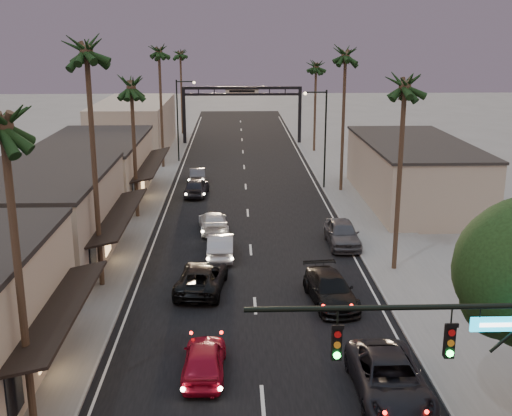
{
  "coord_description": "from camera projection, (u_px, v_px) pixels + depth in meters",
  "views": [
    {
      "loc": [
        -1.01,
        -12.23,
        13.97
      ],
      "look_at": [
        0.4,
        29.39,
        2.5
      ],
      "focal_mm": 45.0,
      "sensor_mm": 36.0,
      "label": 1
    }
  ],
  "objects": [
    {
      "name": "palm_rb",
      "position": [
        346.0,
        51.0,
        54.9
      ],
      "size": [
        3.2,
        3.2,
        14.2
      ],
      "color": "#38281C",
      "rests_on": "ground"
    },
    {
      "name": "palm_ra",
      "position": [
        405.0,
        78.0,
        35.89
      ],
      "size": [
        3.2,
        3.2,
        13.2
      ],
      "color": "#38281C",
      "rests_on": "ground"
    },
    {
      "name": "streetlight_right",
      "position": [
        322.0,
        131.0,
        57.69
      ],
      "size": [
        2.13,
        0.3,
        9.0
      ],
      "color": "black",
      "rests_on": "ground"
    },
    {
      "name": "road",
      "position": [
        246.0,
        189.0,
        58.88
      ],
      "size": [
        14.0,
        120.0,
        0.02
      ],
      "primitive_type": "cube",
      "color": "black",
      "rests_on": "ground"
    },
    {
      "name": "traffic_signal",
      "position": [
        472.0,
        356.0,
        18.21
      ],
      "size": [
        8.51,
        0.22,
        7.8
      ],
      "color": "black",
      "rests_on": "ground"
    },
    {
      "name": "palm_ld",
      "position": [
        159.0,
        48.0,
        64.94
      ],
      "size": [
        3.2,
        3.2,
        14.2
      ],
      "color": "#38281C",
      "rests_on": "ground"
    },
    {
      "name": "palm_lb",
      "position": [
        86.0,
        44.0,
        32.88
      ],
      "size": [
        3.2,
        3.2,
        15.2
      ],
      "color": "#38281C",
      "rests_on": "ground"
    },
    {
      "name": "oncoming_white",
      "position": [
        213.0,
        222.0,
        46.3
      ],
      "size": [
        2.45,
        5.03,
        1.41
      ],
      "primitive_type": "imported",
      "rotation": [
        0.0,
        0.0,
        3.24
      ],
      "color": "silver",
      "rests_on": "ground"
    },
    {
      "name": "curbside_grey",
      "position": [
        342.0,
        233.0,
        43.16
      ],
      "size": [
        2.07,
        5.07,
        1.72
      ],
      "primitive_type": "imported",
      "rotation": [
        0.0,
        0.0,
        0.01
      ],
      "color": "#424347",
      "rests_on": "ground"
    },
    {
      "name": "curbside_near",
      "position": [
        389.0,
        379.0,
        25.14
      ],
      "size": [
        2.74,
        5.91,
        1.64
      ],
      "primitive_type": "imported",
      "rotation": [
        0.0,
        0.0,
        0.0
      ],
      "color": "black",
      "rests_on": "ground"
    },
    {
      "name": "palm_la",
      "position": [
        1.0,
        112.0,
        20.87
      ],
      "size": [
        3.2,
        3.2,
        13.2
      ],
      "color": "#38281C",
      "rests_on": "ground"
    },
    {
      "name": "storefront_far",
      "position": [
        95.0,
        170.0,
        54.9
      ],
      "size": [
        8.0,
        16.0,
        5.0
      ],
      "primitive_type": "cube",
      "color": "#C5B496",
      "rests_on": "ground"
    },
    {
      "name": "oncoming_silver",
      "position": [
        221.0,
        246.0,
        41.01
      ],
      "size": [
        1.62,
        4.6,
        1.51
      ],
      "primitive_type": "imported",
      "rotation": [
        0.0,
        0.0,
        3.14
      ],
      "color": "#9D9EA2",
      "rests_on": "ground"
    },
    {
      "name": "sidewalk_left",
      "position": [
        151.0,
        173.0,
        65.3
      ],
      "size": [
        5.0,
        92.0,
        0.12
      ],
      "primitive_type": "cube",
      "color": "slate",
      "rests_on": "ground"
    },
    {
      "name": "oncoming_grey_far",
      "position": [
        197.0,
        175.0,
        61.73
      ],
      "size": [
        1.8,
        4.19,
        1.34
      ],
      "primitive_type": "imported",
      "rotation": [
        0.0,
        0.0,
        3.24
      ],
      "color": "#434347",
      "rests_on": "ground"
    },
    {
      "name": "curbside_black",
      "position": [
        331.0,
        289.0,
        34.0
      ],
      "size": [
        2.78,
        5.52,
        1.54
      ],
      "primitive_type": "imported",
      "rotation": [
        0.0,
        0.0,
        0.12
      ],
      "color": "black",
      "rests_on": "ground"
    },
    {
      "name": "palm_far",
      "position": [
        180.0,
        51.0,
        87.37
      ],
      "size": [
        3.2,
        3.2,
        13.2
      ],
      "color": "#38281C",
      "rests_on": "ground"
    },
    {
      "name": "arch",
      "position": [
        242.0,
        100.0,
        81.5
      ],
      "size": [
        15.2,
        0.4,
        7.27
      ],
      "color": "black",
      "rests_on": "ground"
    },
    {
      "name": "palm_lc",
      "position": [
        131.0,
        81.0,
        47.15
      ],
      "size": [
        3.2,
        3.2,
        12.2
      ],
      "color": "#38281C",
      "rests_on": "ground"
    },
    {
      "name": "storefront_dist",
      "position": [
        135.0,
        126.0,
        76.93
      ],
      "size": [
        8.0,
        20.0,
        6.0
      ],
      "primitive_type": "cube",
      "color": "#A79D86",
      "rests_on": "ground"
    },
    {
      "name": "palm_rc",
      "position": [
        316.0,
        63.0,
        74.69
      ],
      "size": [
        3.2,
        3.2,
        12.2
      ],
      "color": "#38281C",
      "rests_on": "ground"
    },
    {
      "name": "oncoming_pickup",
      "position": [
        202.0,
        278.0,
        35.68
      ],
      "size": [
        3.07,
        5.62,
        1.49
      ],
      "primitive_type": "imported",
      "rotation": [
        0.0,
        0.0,
        3.03
      ],
      "color": "black",
      "rests_on": "ground"
    },
    {
      "name": "streetlight_left",
      "position": [
        180.0,
        114.0,
        69.77
      ],
      "size": [
        2.13,
        0.3,
        9.0
      ],
      "color": "black",
      "rests_on": "ground"
    },
    {
      "name": "ground",
      "position": [
        247.0,
        203.0,
        54.06
      ],
      "size": [
        200.0,
        200.0,
        0.0
      ],
      "primitive_type": "plane",
      "color": "slate",
      "rests_on": "ground"
    },
    {
      "name": "sidewalk_right",
      "position": [
        337.0,
        172.0,
        65.92
      ],
      "size": [
        5.0,
        92.0,
        0.12
      ],
      "primitive_type": "cube",
      "color": "slate",
      "rests_on": "ground"
    },
    {
      "name": "storefront_mid",
      "position": [
        40.0,
        221.0,
        39.42
      ],
      "size": [
        8.0,
        14.0,
        5.5
      ],
      "primitive_type": "cube",
      "color": "#A79D86",
      "rests_on": "ground"
    },
    {
      "name": "oncoming_dgrey",
      "position": [
        196.0,
        187.0,
        56.41
      ],
      "size": [
        2.29,
        4.8,
        1.59
      ],
      "primitive_type": "imported",
      "rotation": [
        0.0,
        0.0,
        3.05
      ],
      "color": "black",
      "rests_on": "ground"
    },
    {
      "name": "building_right",
      "position": [
        413.0,
        173.0,
        53.86
      ],
      "size": [
        8.0,
        18.0,
        5.0
      ],
      "primitive_type": "cube",
      "color": "#A79D86",
      "rests_on": "ground"
    },
    {
      "name": "oncoming_red",
      "position": [
        204.0,
        359.0,
        26.82
      ],
      "size": [
        1.84,
        4.41,
        1.49
      ],
      "primitive_type": "imported",
      "rotation": [
        0.0,
        0.0,
        3.12
      ],
      "color": "maroon",
      "rests_on": "ground"
    }
  ]
}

